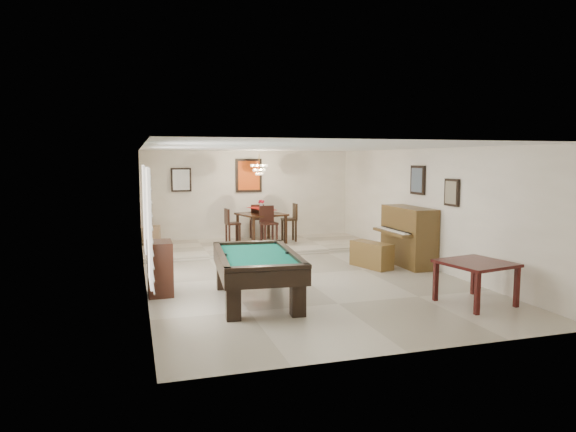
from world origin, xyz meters
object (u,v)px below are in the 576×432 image
piano_bench (371,255)px  apothecary_chest (160,268)px  upright_piano (402,236)px  dining_table (261,226)px  chandelier (259,166)px  square_table (475,283)px  pool_table (257,278)px  dining_chair_south (269,227)px  dining_chair_north (257,221)px  dining_chair_west (233,226)px  corner_bench (152,235)px  flower_vase (261,204)px  dining_chair_east (289,222)px

piano_bench → apothecary_chest: apothecary_chest is taller
upright_piano → dining_table: 4.07m
chandelier → square_table: bearing=-70.6°
pool_table → chandelier: (1.25, 4.90, 1.81)m
dining_chair_south → apothecary_chest: bearing=-134.4°
dining_chair_north → dining_chair_west: 1.14m
square_table → upright_piano: bearing=82.8°
square_table → apothecary_chest: (-4.92, 2.09, 0.12)m
pool_table → upright_piano: 4.24m
corner_bench → apothecary_chest: bearing=-90.4°
upright_piano → dining_chair_west: upright_piano is taller
flower_vase → dining_chair_east: bearing=1.9°
dining_table → dining_chair_north: dining_chair_north is taller
dining_chair_east → chandelier: 1.82m
pool_table → dining_chair_south: dining_chair_south is taller
corner_bench → chandelier: bearing=-17.9°
upright_piano → piano_bench: (-0.76, -0.01, -0.37)m
dining_table → dining_chair_west: bearing=-176.4°
pool_table → upright_piano: size_ratio=1.50×
apothecary_chest → corner_bench: bearing=89.6°
square_table → dining_table: (-2.04, 6.35, 0.23)m
dining_table → dining_chair_east: (0.79, 0.03, 0.06)m
dining_chair_west → dining_chair_north: bearing=-53.3°
dining_chair_south → dining_chair_north: (0.02, 1.46, -0.03)m
dining_table → dining_chair_south: dining_chair_south is taller
square_table → dining_chair_west: dining_chair_west is taller
upright_piano → chandelier: bearing=130.1°
apothecary_chest → flower_vase: size_ratio=3.59×
apothecary_chest → dining_chair_east: size_ratio=0.91×
flower_vase → chandelier: 1.07m
dining_chair_east → dining_chair_north: bearing=-130.1°
flower_vase → dining_chair_north: bearing=87.0°
dining_table → square_table: bearing=-72.2°
apothecary_chest → chandelier: 5.17m
apothecary_chest → flower_vase: bearing=55.9°
dining_chair_south → chandelier: chandelier is taller
dining_chair_south → chandelier: size_ratio=1.75×
pool_table → apothecary_chest: bearing=154.7°
dining_chair_west → chandelier: (0.68, -0.19, 1.60)m
dining_table → dining_chair_north: size_ratio=1.12×
piano_bench → dining_chair_south: (-1.65, 2.54, 0.37)m
square_table → corner_bench: (-4.89, 6.99, 0.01)m
square_table → corner_bench: size_ratio=1.93×
apothecary_chest → dining_chair_west: size_ratio=0.99×
piano_bench → dining_table: 3.68m
piano_bench → chandelier: chandelier is taller
square_table → dining_table: bearing=107.8°
dining_chair_south → dining_chair_east: 1.08m
piano_bench → dining_chair_north: 4.33m
dining_chair_south → dining_chair_north: 1.46m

